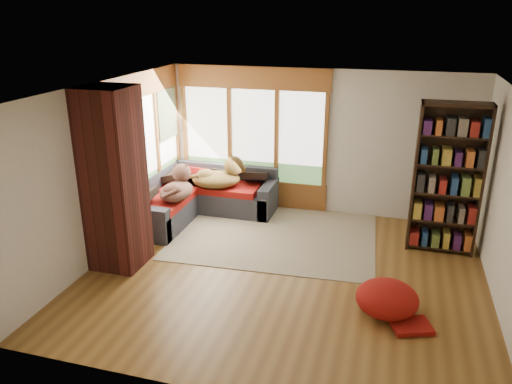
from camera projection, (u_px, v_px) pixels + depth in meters
The scene contains 17 objects.
floor at pixel (285, 273), 7.12m from camera, with size 5.50×5.50×0.00m, color brown.
ceiling at pixel (289, 90), 6.22m from camera, with size 5.50×5.50×0.00m, color white.
wall_back at pixel (317, 142), 8.92m from camera, with size 5.50×0.04×2.60m, color silver.
wall_front at pixel (225, 279), 4.41m from camera, with size 5.50×0.04×2.60m, color silver.
wall_left at pixel (106, 170), 7.38m from camera, with size 0.04×5.00×2.60m, color silver.
wall_right at pixel (511, 209), 5.96m from camera, with size 0.04×5.00×2.60m, color silver.
windows_back at pixel (253, 136), 9.19m from camera, with size 2.82×0.10×1.90m.
windows_left at pixel (146, 147), 8.44m from camera, with size 0.10×2.62×1.90m.
roller_blind at pixel (167, 114), 9.04m from camera, with size 0.03×0.72×0.90m, color #677A55.
brick_chimney at pixel (114, 180), 6.97m from camera, with size 0.70×0.70×2.60m, color #471914.
sectional_sofa at pixel (201, 199), 9.05m from camera, with size 2.20×2.20×0.80m.
area_rug at pixel (275, 236), 8.28m from camera, with size 3.27×2.50×0.01m, color beige.
bookshelf at pixel (447, 179), 7.44m from camera, with size 0.99×0.33×2.31m.
pouf at pixel (387, 298), 6.11m from camera, with size 0.77×0.77×0.41m, color maroon.
dog_tan at pixel (221, 173), 8.90m from camera, with size 1.01×0.84×0.50m.
dog_brindle at pixel (178, 184), 8.42m from camera, with size 0.57×0.88×0.46m.
throw_pillows at pixel (205, 172), 9.01m from camera, with size 1.98×1.68×0.45m.
Camera 1 is at (1.33, -6.15, 3.55)m, focal length 35.00 mm.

